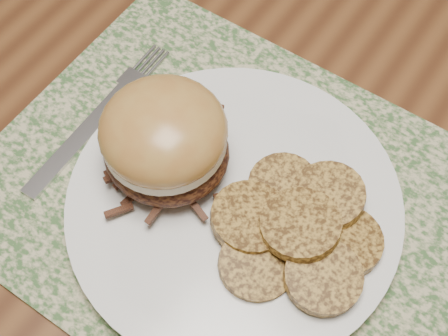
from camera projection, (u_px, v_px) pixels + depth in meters
The scene contains 7 objects.
ground at pixel (273, 290), 1.27m from camera, with size 3.50×3.50×0.00m, color #55311D.
dining_table at pixel (314, 89), 0.69m from camera, with size 1.50×0.90×0.75m.
placemat at pixel (247, 208), 0.52m from camera, with size 0.45×0.33×0.00m, color #3B5E30.
dinner_plate at pixel (234, 205), 0.51m from camera, with size 0.26×0.26×0.02m, color white.
pork_sandwich at pixel (165, 139), 0.49m from camera, with size 0.11×0.10×0.08m.
roasted_potatoes at pixel (298, 228), 0.49m from camera, with size 0.15×0.14×0.03m.
fork at pixel (100, 116), 0.57m from camera, with size 0.02×0.19×0.00m.
Camera 1 is at (0.15, -0.40, 1.22)m, focal length 50.00 mm.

